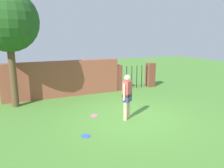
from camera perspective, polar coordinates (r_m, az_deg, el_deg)
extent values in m
plane|color=#4C8433|center=(8.21, 4.79, -8.62)|extent=(40.00, 40.00, 0.00)
cube|color=brown|center=(11.09, -12.45, 1.33)|extent=(5.71, 0.50, 1.76)
cylinder|color=brown|center=(9.95, -24.40, 2.50)|extent=(0.29, 0.29, 2.85)
sphere|color=#23511E|center=(9.86, -25.49, 14.57)|extent=(2.43, 2.43, 2.43)
cylinder|color=beige|center=(7.81, 3.52, -6.40)|extent=(0.14, 0.14, 0.85)
cylinder|color=beige|center=(8.00, 4.24, -5.96)|extent=(0.14, 0.14, 0.85)
cube|color=#3F4C72|center=(7.79, 3.93, -3.56)|extent=(0.42, 0.39, 0.28)
cube|color=#CC4C4C|center=(7.71, 3.96, -1.23)|extent=(0.42, 0.39, 0.55)
sphere|color=beige|center=(7.63, 4.00, 1.58)|extent=(0.22, 0.22, 0.22)
cylinder|color=beige|center=(7.53, 3.19, -2.13)|extent=(0.09, 0.09, 0.58)
cylinder|color=beige|center=(7.93, 4.68, -1.43)|extent=(0.09, 0.09, 0.58)
cube|color=brown|center=(12.11, 1.33, 1.66)|extent=(0.44, 0.44, 1.40)
cube|color=brown|center=(13.24, 9.94, 2.38)|extent=(0.44, 0.44, 1.40)
cylinder|color=black|center=(12.24, 2.46, 1.52)|extent=(0.04, 0.04, 1.30)
cylinder|color=black|center=(12.40, 3.83, 1.64)|extent=(0.04, 0.04, 1.30)
cylinder|color=black|center=(12.56, 5.17, 1.76)|extent=(0.04, 0.04, 1.30)
cylinder|color=black|center=(12.73, 6.47, 1.87)|extent=(0.04, 0.04, 1.30)
cylinder|color=black|center=(12.91, 7.74, 1.98)|extent=(0.04, 0.04, 1.30)
cylinder|color=black|center=(13.09, 8.97, 2.08)|extent=(0.04, 0.04, 1.30)
cylinder|color=pink|center=(8.34, -4.68, -8.21)|extent=(0.27, 0.27, 0.02)
cylinder|color=blue|center=(6.76, -6.86, -13.31)|extent=(0.27, 0.27, 0.02)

